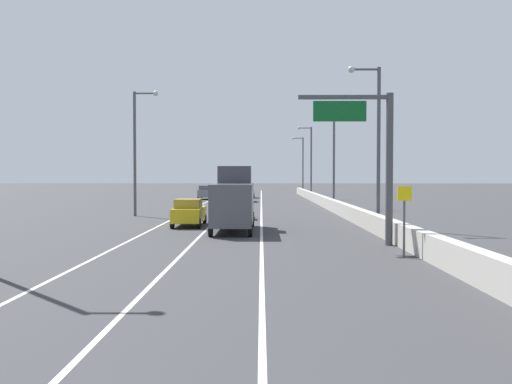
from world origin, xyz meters
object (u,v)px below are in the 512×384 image
object	(u,v)px
overhead_sign_gantry	(374,150)
car_yellow_3	(189,212)
lamp_post_right_third	(332,151)
lamp_post_right_fourth	(309,157)
car_silver_2	(248,191)
car_gray_0	(206,192)
lamp_post_left_mid	(138,145)
box_truck	(233,201)
speed_advisory_sign	(404,216)
car_black_4	(234,206)
lamp_post_right_second	(375,136)
car_green_1	(245,194)
lamp_post_right_fifth	(302,161)

from	to	relation	value
overhead_sign_gantry	car_yellow_3	distance (m)	15.19
lamp_post_right_third	lamp_post_right_fourth	xyz separation A→B (m)	(-0.37, 22.81, 0.00)
car_silver_2	lamp_post_right_fourth	bearing A→B (deg)	-14.29
car_gray_0	car_yellow_3	bearing A→B (deg)	-85.86
lamp_post_right_fourth	lamp_post_left_mid	size ratio (longest dim) A/B	1.00
overhead_sign_gantry	lamp_post_right_fourth	bearing A→B (deg)	88.41
car_gray_0	box_truck	distance (m)	45.23
car_silver_2	car_yellow_3	size ratio (longest dim) A/B	0.90
overhead_sign_gantry	speed_advisory_sign	bearing A→B (deg)	-83.83
lamp_post_right_third	box_truck	world-z (taller)	lamp_post_right_third
lamp_post_right_fourth	car_black_4	world-z (taller)	lamp_post_right_fourth
overhead_sign_gantry	car_yellow_3	bearing A→B (deg)	135.44
lamp_post_right_second	car_gray_0	xyz separation A→B (m)	(-15.32, 42.78, -5.04)
lamp_post_right_third	box_truck	distance (m)	26.81
overhead_sign_gantry	lamp_post_right_third	xyz separation A→B (m)	(1.89, 31.85, 1.31)
lamp_post_right_second	car_black_4	xyz separation A→B (m)	(-9.55, 7.98, -5.05)
lamp_post_right_fourth	car_black_4	distance (m)	39.09
car_gray_0	car_green_1	distance (m)	9.09
car_gray_0	car_black_4	xyz separation A→B (m)	(5.77, -34.80, -0.01)
speed_advisory_sign	car_black_4	bearing A→B (deg)	111.12
box_truck	lamp_post_right_fourth	bearing A→B (deg)	79.52
car_green_1	car_silver_2	xyz separation A→B (m)	(0.09, 12.14, 0.04)
lamp_post_right_fourth	lamp_post_left_mid	xyz separation A→B (m)	(-17.52, -35.06, 0.00)
lamp_post_right_fifth	car_black_4	xyz separation A→B (m)	(-9.73, -60.46, -5.05)
car_green_1	car_black_4	bearing A→B (deg)	-90.13
car_gray_0	car_black_4	world-z (taller)	car_gray_0
lamp_post_right_fifth	lamp_post_left_mid	xyz separation A→B (m)	(-18.02, -57.88, 0.00)
speed_advisory_sign	lamp_post_right_third	distance (m)	36.22
lamp_post_right_fourth	speed_advisory_sign	bearing A→B (deg)	-91.05
car_silver_2	box_truck	bearing A→B (deg)	-89.69
lamp_post_right_fifth	lamp_post_right_third	bearing A→B (deg)	-90.16
lamp_post_right_third	car_green_1	world-z (taller)	lamp_post_right_third
lamp_post_right_fifth	speed_advisory_sign	bearing A→B (deg)	-91.11
lamp_post_right_third	lamp_post_right_fourth	distance (m)	22.82
box_truck	speed_advisory_sign	bearing A→B (deg)	-55.15
lamp_post_right_fifth	car_gray_0	world-z (taller)	lamp_post_right_fifth
car_gray_0	lamp_post_right_fourth	bearing A→B (deg)	10.74
car_gray_0	speed_advisory_sign	bearing A→B (deg)	-76.01
car_green_1	lamp_post_right_fifth	bearing A→B (deg)	73.49
speed_advisory_sign	car_silver_2	size ratio (longest dim) A/B	0.70
lamp_post_right_second	car_silver_2	size ratio (longest dim) A/B	2.45
lamp_post_right_fourth	car_silver_2	size ratio (longest dim) A/B	2.45
lamp_post_right_third	lamp_post_right_fourth	world-z (taller)	same
lamp_post_left_mid	car_black_4	bearing A→B (deg)	-17.29
lamp_post_right_second	car_silver_2	world-z (taller)	lamp_post_right_second
car_yellow_3	car_black_4	bearing A→B (deg)	67.57
speed_advisory_sign	car_black_4	world-z (taller)	speed_advisory_sign
lamp_post_right_fifth	car_green_1	size ratio (longest dim) A/B	2.27
lamp_post_right_fourth	car_gray_0	world-z (taller)	lamp_post_right_fourth
overhead_sign_gantry	car_silver_2	world-z (taller)	overhead_sign_gantry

